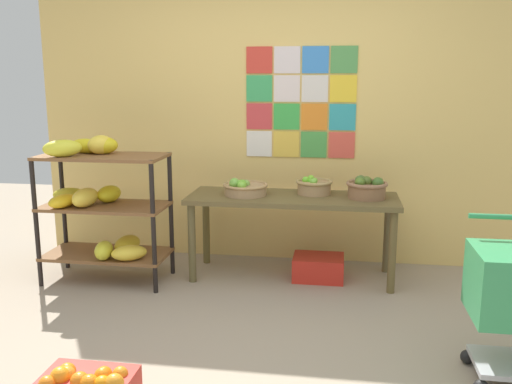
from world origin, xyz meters
The scene contains 8 objects.
ground centered at (0.00, 0.00, 0.00)m, with size 9.72×9.72×0.00m, color gray.
back_wall_with_art centered at (0.00, 1.89, 1.41)m, with size 4.30×0.07×2.83m.
banana_shelf_unit centered at (-1.31, 1.08, 0.67)m, with size 0.98×0.53×1.17m.
display_table centered at (0.18, 1.39, 0.60)m, with size 1.68×0.60×0.68m.
fruit_basket_centre centered at (-0.20, 1.37, 0.74)m, with size 0.36×0.36×0.15m.
fruit_basket_back_left centered at (0.35, 1.50, 0.75)m, with size 0.30×0.30×0.14m.
fruit_basket_right centered at (0.77, 1.40, 0.76)m, with size 0.32×0.32×0.18m.
produce_crate_under_table centered at (0.40, 1.37, 0.10)m, with size 0.41×0.31×0.19m, color red.
Camera 1 is at (0.55, -2.92, 1.60)m, focal length 38.53 mm.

